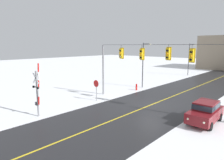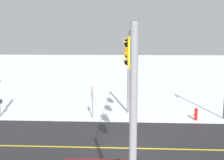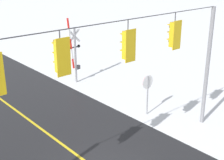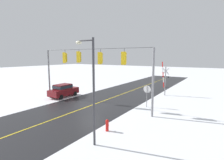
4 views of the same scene
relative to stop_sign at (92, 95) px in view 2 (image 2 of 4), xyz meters
name	(u,v)px [view 2 (image 2 of 4)]	position (x,y,z in m)	size (l,w,h in m)	color
ground_plane	(129,148)	(5.46, 2.65, -1.71)	(160.00, 160.00, 0.00)	white
signal_span	(130,66)	(5.48, 2.64, 2.67)	(14.20, 0.47, 6.22)	gray
stop_sign	(92,95)	(0.00, 0.00, 0.00)	(0.80, 0.09, 2.35)	gray
fire_hydrant	(196,114)	(0.14, 7.46, -1.25)	(0.24, 0.31, 0.88)	red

